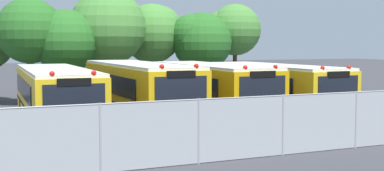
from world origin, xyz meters
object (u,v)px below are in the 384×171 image
school_bus_3 (273,87)px  tree_5 (199,40)px  school_bus_0 (55,96)px  tree_6 (232,29)px  tree_4 (154,32)px  school_bus_1 (138,90)px  school_bus_2 (210,89)px  tree_3 (107,27)px  tree_2 (63,41)px  tree_1 (32,30)px

school_bus_3 → tree_5: 9.66m
school_bus_0 → tree_6: (13.47, 10.01, 3.13)m
tree_4 → tree_6: bearing=-8.9°
school_bus_1 → tree_5: bearing=-128.0°
school_bus_2 → tree_3: tree_3 is taller
school_bus_1 → tree_6: tree_6 is taller
school_bus_3 → school_bus_0: bearing=-1.5°
tree_2 → tree_4: bearing=17.7°
tree_2 → tree_6: (11.68, 1.16, 0.83)m
school_bus_2 → tree_2: 10.41m
school_bus_2 → tree_5: tree_5 is taller
school_bus_0 → tree_2: size_ratio=1.89×
school_bus_2 → tree_6: (6.36, 9.82, 3.10)m
school_bus_2 → tree_1: bearing=-51.9°
school_bus_0 → school_bus_3: school_bus_0 is taller
school_bus_1 → tree_6: (9.89, 9.88, 3.05)m
tree_1 → tree_6: (13.34, 0.85, 0.19)m
school_bus_2 → tree_6: tree_6 is taller
tree_2 → tree_3: 2.96m
school_bus_0 → tree_3: 10.91m
tree_6 → school_bus_2: bearing=-122.9°
tree_2 → tree_3: size_ratio=0.80×
tree_2 → school_bus_0: bearing=-101.4°
school_bus_1 → tree_6: bearing=-135.3°
tree_4 → school_bus_1: bearing=-112.8°
tree_1 → tree_6: bearing=3.6°
tree_3 → tree_6: 8.92m
tree_5 → school_bus_2: bearing=-111.4°
tree_4 → tree_5: bearing=-31.0°
school_bus_2 → tree_4: tree_4 is taller
tree_5 → school_bus_3: bearing=-91.5°
tree_3 → tree_5: size_ratio=1.23×
school_bus_3 → tree_3: (-5.86, 9.45, 3.17)m
school_bus_1 → tree_1: (-3.45, 9.03, 2.86)m
school_bus_0 → school_bus_1: 3.58m
tree_1 → school_bus_3: bearing=-41.9°
school_bus_0 → tree_3: bearing=-114.4°
school_bus_1 → school_bus_2: 3.54m
school_bus_3 → tree_5: (0.25, 9.36, 2.37)m
tree_5 → tree_6: bearing=14.3°
school_bus_2 → tree_2: bearing=-58.2°
school_bus_0 → tree_1: tree_1 is taller
tree_1 → tree_3: 4.45m
tree_1 → tree_5: 10.56m
school_bus_3 → tree_3: 11.56m
tree_5 → tree_6: 2.98m
school_bus_1 → tree_1: 10.08m
school_bus_2 → tree_6: bearing=-122.7°
school_bus_1 → school_bus_0: bearing=1.9°
tree_2 → tree_6: size_ratio=0.88×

